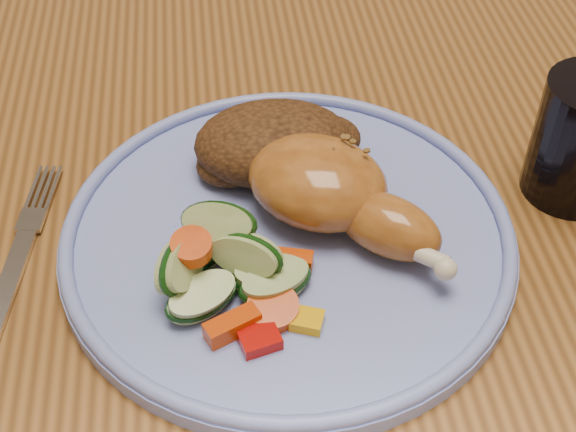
# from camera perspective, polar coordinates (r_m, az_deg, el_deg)

# --- Properties ---
(dining_table) EXTENTS (0.90, 1.40, 0.75)m
(dining_table) POSITION_cam_1_polar(r_m,az_deg,el_deg) (0.69, 4.89, 0.22)
(dining_table) COLOR brown
(dining_table) RESTS_ON ground
(chair_far) EXTENTS (0.42, 0.42, 0.91)m
(chair_far) POSITION_cam_1_polar(r_m,az_deg,el_deg) (1.29, -0.58, 14.28)
(chair_far) COLOR #4C2D16
(chair_far) RESTS_ON ground
(plate) EXTENTS (0.31, 0.31, 0.01)m
(plate) POSITION_cam_1_polar(r_m,az_deg,el_deg) (0.55, -0.00, -1.56)
(plate) COLOR #7282D0
(plate) RESTS_ON dining_table
(plate_rim) EXTENTS (0.31, 0.31, 0.01)m
(plate_rim) POSITION_cam_1_polar(r_m,az_deg,el_deg) (0.54, -0.00, -0.75)
(plate_rim) COLOR #7282D0
(plate_rim) RESTS_ON plate
(chicken_leg) EXTENTS (0.15, 0.15, 0.05)m
(chicken_leg) POSITION_cam_1_polar(r_m,az_deg,el_deg) (0.54, 3.30, 1.70)
(chicken_leg) COLOR #A96223
(chicken_leg) RESTS_ON plate
(rice_pilaf) EXTENTS (0.12, 0.08, 0.05)m
(rice_pilaf) POSITION_cam_1_polar(r_m,az_deg,el_deg) (0.58, -0.83, 5.14)
(rice_pilaf) COLOR #4A2A12
(rice_pilaf) RESTS_ON plate
(vegetable_pile) EXTENTS (0.11, 0.11, 0.06)m
(vegetable_pile) POSITION_cam_1_polar(r_m,az_deg,el_deg) (0.50, -4.11, -3.77)
(vegetable_pile) COLOR #A50A05
(vegetable_pile) RESTS_ON plate
(fork) EXTENTS (0.04, 0.16, 0.00)m
(fork) POSITION_cam_1_polar(r_m,az_deg,el_deg) (0.56, -18.90, -3.52)
(fork) COLOR silver
(fork) RESTS_ON dining_table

